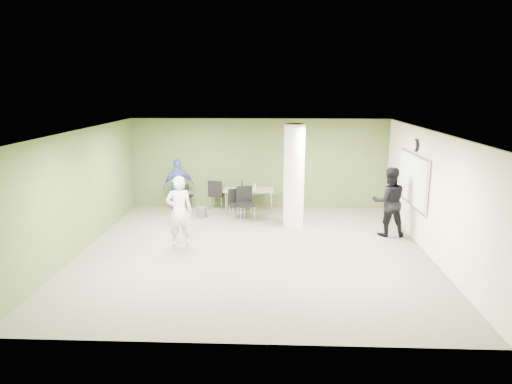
{
  "coord_description": "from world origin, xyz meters",
  "views": [
    {
      "loc": [
        0.48,
        -10.11,
        3.75
      ],
      "look_at": [
        0.01,
        1.0,
        1.18
      ],
      "focal_mm": 32.0,
      "sensor_mm": 36.0,
      "label": 1
    }
  ],
  "objects_px": {
    "folding_table": "(249,191)",
    "woman_white": "(179,211)",
    "man_black": "(389,202)",
    "chair_back_left": "(184,194)",
    "man_blue": "(179,185)"
  },
  "relations": [
    {
      "from": "man_blue",
      "to": "folding_table",
      "type": "bearing_deg",
      "value": 150.9
    },
    {
      "from": "chair_back_left",
      "to": "woman_white",
      "type": "relative_size",
      "value": 0.49
    },
    {
      "from": "chair_back_left",
      "to": "man_blue",
      "type": "height_order",
      "value": "man_blue"
    },
    {
      "from": "chair_back_left",
      "to": "man_black",
      "type": "distance_m",
      "value": 6.19
    },
    {
      "from": "man_black",
      "to": "man_blue",
      "type": "xyz_separation_m",
      "value": [
        -5.86,
        2.12,
        -0.08
      ]
    },
    {
      "from": "folding_table",
      "to": "woman_white",
      "type": "xyz_separation_m",
      "value": [
        -1.48,
        -3.07,
        0.19
      ]
    },
    {
      "from": "man_black",
      "to": "chair_back_left",
      "type": "bearing_deg",
      "value": -23.64
    },
    {
      "from": "woman_white",
      "to": "man_blue",
      "type": "xyz_separation_m",
      "value": [
        -0.67,
        3.13,
        -0.05
      ]
    },
    {
      "from": "folding_table",
      "to": "woman_white",
      "type": "distance_m",
      "value": 3.41
    },
    {
      "from": "chair_back_left",
      "to": "woman_white",
      "type": "distance_m",
      "value": 3.37
    },
    {
      "from": "woman_white",
      "to": "chair_back_left",
      "type": "bearing_deg",
      "value": -95.99
    },
    {
      "from": "folding_table",
      "to": "man_blue",
      "type": "xyz_separation_m",
      "value": [
        -2.15,
        0.06,
        0.14
      ]
    },
    {
      "from": "woman_white",
      "to": "man_blue",
      "type": "bearing_deg",
      "value": -93.25
    },
    {
      "from": "folding_table",
      "to": "man_blue",
      "type": "relative_size",
      "value": 0.95
    },
    {
      "from": "folding_table",
      "to": "man_black",
      "type": "xyz_separation_m",
      "value": [
        3.71,
        -2.06,
        0.22
      ]
    }
  ]
}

